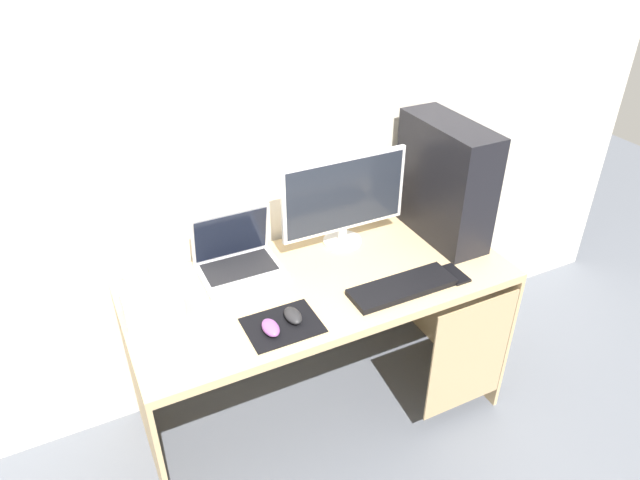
{
  "coord_description": "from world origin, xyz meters",
  "views": [
    {
      "loc": [
        -0.8,
        -1.63,
        2.07
      ],
      "look_at": [
        0.0,
        0.0,
        0.93
      ],
      "focal_mm": 32.07,
      "sensor_mm": 36.0,
      "label": 1
    }
  ],
  "objects_px": {
    "monitor": "(344,199)",
    "mouse_left": "(293,316)",
    "speaker": "(136,273)",
    "cell_phone": "(454,274)",
    "pc_tower": "(445,181)",
    "mouse_right": "(271,328)",
    "laptop": "(237,258)",
    "keyboard": "(402,287)",
    "projector": "(151,300)"
  },
  "relations": [
    {
      "from": "speaker",
      "to": "cell_phone",
      "type": "height_order",
      "value": "speaker"
    },
    {
      "from": "projector",
      "to": "pc_tower",
      "type": "bearing_deg",
      "value": 0.02
    },
    {
      "from": "mouse_right",
      "to": "cell_phone",
      "type": "distance_m",
      "value": 0.78
    },
    {
      "from": "speaker",
      "to": "keyboard",
      "type": "height_order",
      "value": "speaker"
    },
    {
      "from": "keyboard",
      "to": "mouse_left",
      "type": "relative_size",
      "value": 4.38
    },
    {
      "from": "keyboard",
      "to": "mouse_right",
      "type": "height_order",
      "value": "mouse_right"
    },
    {
      "from": "monitor",
      "to": "cell_phone",
      "type": "distance_m",
      "value": 0.53
    },
    {
      "from": "keyboard",
      "to": "cell_phone",
      "type": "xyz_separation_m",
      "value": [
        0.24,
        -0.01,
        -0.01
      ]
    },
    {
      "from": "pc_tower",
      "to": "laptop",
      "type": "height_order",
      "value": "pc_tower"
    },
    {
      "from": "monitor",
      "to": "cell_phone",
      "type": "xyz_separation_m",
      "value": [
        0.28,
        -0.4,
        -0.21
      ]
    },
    {
      "from": "keyboard",
      "to": "laptop",
      "type": "bearing_deg",
      "value": 141.03
    },
    {
      "from": "pc_tower",
      "to": "keyboard",
      "type": "relative_size",
      "value": 1.22
    },
    {
      "from": "pc_tower",
      "to": "cell_phone",
      "type": "relative_size",
      "value": 3.94
    },
    {
      "from": "mouse_right",
      "to": "pc_tower",
      "type": "bearing_deg",
      "value": 17.37
    },
    {
      "from": "laptop",
      "to": "keyboard",
      "type": "height_order",
      "value": "laptop"
    },
    {
      "from": "mouse_right",
      "to": "projector",
      "type": "bearing_deg",
      "value": 140.02
    },
    {
      "from": "monitor",
      "to": "cell_phone",
      "type": "relative_size",
      "value": 4.28
    },
    {
      "from": "mouse_left",
      "to": "mouse_right",
      "type": "xyz_separation_m",
      "value": [
        -0.1,
        -0.03,
        0.0
      ]
    },
    {
      "from": "pc_tower",
      "to": "monitor",
      "type": "relative_size",
      "value": 0.92
    },
    {
      "from": "keyboard",
      "to": "mouse_left",
      "type": "height_order",
      "value": "mouse_left"
    },
    {
      "from": "laptop",
      "to": "mouse_left",
      "type": "xyz_separation_m",
      "value": [
        0.07,
        -0.39,
        -0.03
      ]
    },
    {
      "from": "pc_tower",
      "to": "monitor",
      "type": "bearing_deg",
      "value": 165.13
    },
    {
      "from": "projector",
      "to": "mouse_left",
      "type": "bearing_deg",
      "value": -30.89
    },
    {
      "from": "projector",
      "to": "monitor",
      "type": "bearing_deg",
      "value": 7.57
    },
    {
      "from": "laptop",
      "to": "speaker",
      "type": "xyz_separation_m",
      "value": [
        -0.39,
        0.03,
        0.03
      ]
    },
    {
      "from": "monitor",
      "to": "keyboard",
      "type": "height_order",
      "value": "monitor"
    },
    {
      "from": "pc_tower",
      "to": "mouse_right",
      "type": "height_order",
      "value": "pc_tower"
    },
    {
      "from": "keyboard",
      "to": "cell_phone",
      "type": "height_order",
      "value": "keyboard"
    },
    {
      "from": "projector",
      "to": "cell_phone",
      "type": "relative_size",
      "value": 1.54
    },
    {
      "from": "speaker",
      "to": "mouse_left",
      "type": "relative_size",
      "value": 1.73
    },
    {
      "from": "speaker",
      "to": "pc_tower",
      "type": "bearing_deg",
      "value": -7.15
    },
    {
      "from": "keyboard",
      "to": "monitor",
      "type": "bearing_deg",
      "value": 96.52
    },
    {
      "from": "laptop",
      "to": "cell_phone",
      "type": "relative_size",
      "value": 2.47
    },
    {
      "from": "mouse_left",
      "to": "mouse_right",
      "type": "bearing_deg",
      "value": -165.26
    },
    {
      "from": "monitor",
      "to": "mouse_left",
      "type": "height_order",
      "value": "monitor"
    },
    {
      "from": "laptop",
      "to": "mouse_right",
      "type": "bearing_deg",
      "value": -93.81
    },
    {
      "from": "mouse_left",
      "to": "speaker",
      "type": "bearing_deg",
      "value": 137.28
    },
    {
      "from": "speaker",
      "to": "mouse_left",
      "type": "distance_m",
      "value": 0.62
    },
    {
      "from": "pc_tower",
      "to": "speaker",
      "type": "distance_m",
      "value": 1.3
    },
    {
      "from": "speaker",
      "to": "projector",
      "type": "xyz_separation_m",
      "value": [
        0.02,
        -0.16,
        -0.02
      ]
    },
    {
      "from": "keyboard",
      "to": "mouse_right",
      "type": "xyz_separation_m",
      "value": [
        -0.54,
        -0.01,
        0.01
      ]
    },
    {
      "from": "pc_tower",
      "to": "speaker",
      "type": "relative_size",
      "value": 3.08
    },
    {
      "from": "speaker",
      "to": "cell_phone",
      "type": "bearing_deg",
      "value": -21.66
    },
    {
      "from": "monitor",
      "to": "keyboard",
      "type": "xyz_separation_m",
      "value": [
        0.04,
        -0.39,
        -0.2
      ]
    },
    {
      "from": "pc_tower",
      "to": "projector",
      "type": "xyz_separation_m",
      "value": [
        -1.25,
        -0.0,
        -0.2
      ]
    },
    {
      "from": "monitor",
      "to": "projector",
      "type": "distance_m",
      "value": 0.86
    },
    {
      "from": "laptop",
      "to": "speaker",
      "type": "bearing_deg",
      "value": 176.26
    },
    {
      "from": "pc_tower",
      "to": "mouse_right",
      "type": "xyz_separation_m",
      "value": [
        -0.91,
        -0.29,
        -0.23
      ]
    },
    {
      "from": "speaker",
      "to": "cell_phone",
      "type": "relative_size",
      "value": 1.28
    },
    {
      "from": "monitor",
      "to": "mouse_right",
      "type": "distance_m",
      "value": 0.66
    }
  ]
}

